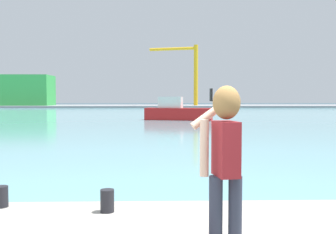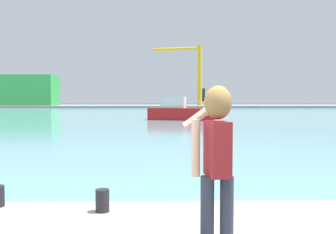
{
  "view_description": "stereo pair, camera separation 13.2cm",
  "coord_description": "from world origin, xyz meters",
  "px_view_note": "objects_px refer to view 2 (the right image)",
  "views": [
    {
      "loc": [
        0.31,
        -4.01,
        2.31
      ],
      "look_at": [
        0.63,
        7.56,
        1.73
      ],
      "focal_mm": 41.52,
      "sensor_mm": 36.0,
      "label": 1
    },
    {
      "loc": [
        0.44,
        -4.01,
        2.31
      ],
      "look_at": [
        0.63,
        7.56,
        1.73
      ],
      "focal_mm": 41.52,
      "sensor_mm": 36.0,
      "label": 2
    }
  ],
  "objects_px": {
    "warehouse_left": "(29,90)",
    "boat_moored": "(180,112)",
    "person_photographer": "(216,152)",
    "harbor_bollard": "(102,201)",
    "port_crane": "(193,68)"
  },
  "relations": [
    {
      "from": "harbor_bollard",
      "to": "person_photographer",
      "type": "bearing_deg",
      "value": -47.89
    },
    {
      "from": "harbor_bollard",
      "to": "port_crane",
      "type": "distance_m",
      "value": 89.36
    },
    {
      "from": "person_photographer",
      "to": "warehouse_left",
      "type": "xyz_separation_m",
      "value": [
        -32.51,
        90.1,
        2.31
      ]
    },
    {
      "from": "person_photographer",
      "to": "boat_moored",
      "type": "bearing_deg",
      "value": -12.27
    },
    {
      "from": "warehouse_left",
      "to": "harbor_bollard",
      "type": "bearing_deg",
      "value": -70.64
    },
    {
      "from": "warehouse_left",
      "to": "port_crane",
      "type": "distance_m",
      "value": 39.93
    },
    {
      "from": "warehouse_left",
      "to": "port_crane",
      "type": "bearing_deg",
      "value": -0.03
    },
    {
      "from": "person_photographer",
      "to": "harbor_bollard",
      "type": "relative_size",
      "value": 5.42
    },
    {
      "from": "person_photographer",
      "to": "harbor_bollard",
      "type": "height_order",
      "value": "person_photographer"
    },
    {
      "from": "person_photographer",
      "to": "warehouse_left",
      "type": "relative_size",
      "value": 0.14
    },
    {
      "from": "warehouse_left",
      "to": "boat_moored",
      "type": "bearing_deg",
      "value": -57.98
    },
    {
      "from": "person_photographer",
      "to": "boat_moored",
      "type": "relative_size",
      "value": 0.25
    },
    {
      "from": "warehouse_left",
      "to": "port_crane",
      "type": "height_order",
      "value": "port_crane"
    },
    {
      "from": "person_photographer",
      "to": "warehouse_left",
      "type": "height_order",
      "value": "warehouse_left"
    },
    {
      "from": "boat_moored",
      "to": "warehouse_left",
      "type": "xyz_separation_m",
      "value": [
        -33.86,
        54.14,
        3.2
      ]
    }
  ]
}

